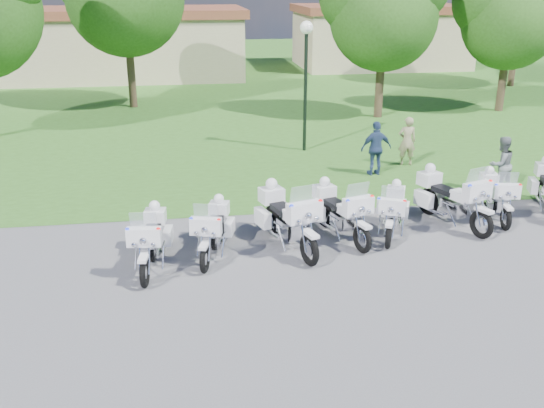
{
  "coord_description": "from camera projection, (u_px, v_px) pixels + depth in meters",
  "views": [
    {
      "loc": [
        -2.75,
        -11.63,
        5.8
      ],
      "look_at": [
        -0.84,
        1.2,
        0.95
      ],
      "focal_mm": 40.0,
      "sensor_mm": 36.0,
      "label": 1
    }
  ],
  "objects": [
    {
      "name": "motorcycle_0",
      "position": [
        151.0,
        239.0,
        12.79
      ],
      "size": [
        0.89,
        2.23,
        1.5
      ],
      "rotation": [
        0.0,
        0.0,
        3.02
      ],
      "color": "black",
      "rests_on": "ground"
    },
    {
      "name": "bystander_a",
      "position": [
        407.0,
        141.0,
        19.73
      ],
      "size": [
        0.63,
        0.45,
        1.61
      ],
      "primitive_type": "imported",
      "rotation": [
        0.0,
        0.0,
        3.02
      ],
      "color": "#968C66",
      "rests_on": "ground"
    },
    {
      "name": "building_east",
      "position": [
        380.0,
        36.0,
        41.77
      ],
      "size": [
        11.44,
        7.28,
        4.1
      ],
      "color": "tan",
      "rests_on": "ground"
    },
    {
      "name": "motorcycle_1",
      "position": [
        213.0,
        229.0,
        13.35
      ],
      "size": [
        1.06,
        2.11,
        1.45
      ],
      "rotation": [
        0.0,
        0.0,
        2.87
      ],
      "color": "black",
      "rests_on": "ground"
    },
    {
      "name": "bystander_c",
      "position": [
        376.0,
        149.0,
        18.74
      ],
      "size": [
        1.03,
        0.52,
        1.69
      ],
      "primitive_type": "imported",
      "rotation": [
        0.0,
        0.0,
        3.25
      ],
      "color": "navy",
      "rests_on": "ground"
    },
    {
      "name": "building_west",
      "position": [
        126.0,
        42.0,
        37.57
      ],
      "size": [
        14.56,
        8.32,
        4.1
      ],
      "color": "tan",
      "rests_on": "ground"
    },
    {
      "name": "motorcycle_6",
      "position": [
        496.0,
        195.0,
        15.47
      ],
      "size": [
        0.91,
        2.1,
        1.42
      ],
      "rotation": [
        0.0,
        0.0,
        2.97
      ],
      "color": "black",
      "rests_on": "ground"
    },
    {
      "name": "motorcycle_5",
      "position": [
        451.0,
        197.0,
        15.0
      ],
      "size": [
        1.38,
        2.38,
        1.68
      ],
      "rotation": [
        0.0,
        0.0,
        3.51
      ],
      "color": "black",
      "rests_on": "ground"
    },
    {
      "name": "bystander_b",
      "position": [
        501.0,
        165.0,
        17.23
      ],
      "size": [
        0.92,
        0.8,
        1.63
      ],
      "primitive_type": "imported",
      "rotation": [
        0.0,
        0.0,
        -2.89
      ],
      "color": "slate",
      "rests_on": "ground"
    },
    {
      "name": "motorcycle_4",
      "position": [
        393.0,
        210.0,
        14.45
      ],
      "size": [
        1.24,
        1.99,
        1.43
      ],
      "rotation": [
        0.0,
        0.0,
        2.72
      ],
      "color": "black",
      "rests_on": "ground"
    },
    {
      "name": "ground",
      "position": [
        318.0,
        262.0,
        13.18
      ],
      "size": [
        100.0,
        100.0,
        0.0
      ],
      "primitive_type": "plane",
      "color": "#57575C",
      "rests_on": "ground"
    },
    {
      "name": "tree_3",
      "position": [
        510.0,
        11.0,
        26.69
      ],
      "size": [
        5.02,
        4.29,
        6.7
      ],
      "color": "#38281C",
      "rests_on": "ground"
    },
    {
      "name": "motorcycle_3",
      "position": [
        340.0,
        211.0,
        14.24
      ],
      "size": [
        1.2,
        2.28,
        1.58
      ],
      "rotation": [
        0.0,
        0.0,
        3.44
      ],
      "color": "black",
      "rests_on": "ground"
    },
    {
      "name": "tree_2",
      "position": [
        383.0,
        6.0,
        25.34
      ],
      "size": [
        5.33,
        4.55,
        7.11
      ],
      "color": "#38281C",
      "rests_on": "ground"
    },
    {
      "name": "grass_lawn",
      "position": [
        225.0,
        76.0,
        38.19
      ],
      "size": [
        100.0,
        48.0,
        0.01
      ],
      "primitive_type": "cube",
      "color": "#34611E",
      "rests_on": "ground"
    },
    {
      "name": "motorcycle_2",
      "position": [
        287.0,
        217.0,
        13.7
      ],
      "size": [
        1.32,
        2.49,
        1.72
      ],
      "rotation": [
        0.0,
        0.0,
        3.44
      ],
      "color": "black",
      "rests_on": "ground"
    },
    {
      "name": "lamp_post",
      "position": [
        306.0,
        55.0,
        20.55
      ],
      "size": [
        0.44,
        0.44,
        4.47
      ],
      "color": "black",
      "rests_on": "ground"
    }
  ]
}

